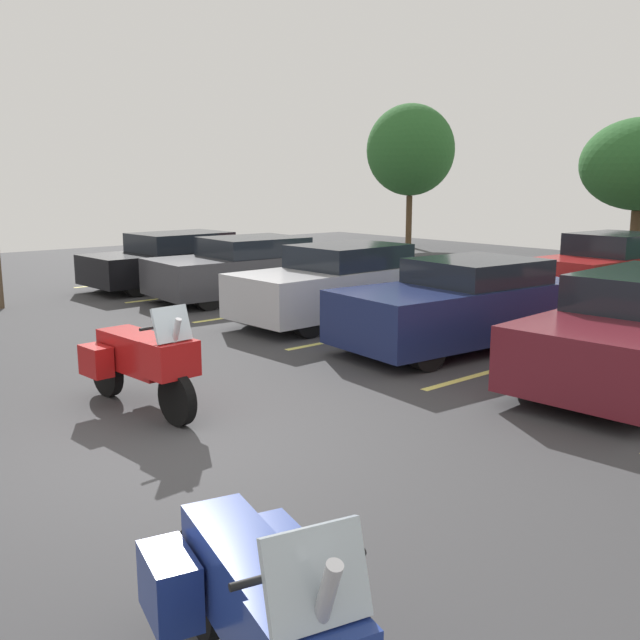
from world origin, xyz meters
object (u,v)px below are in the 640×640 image
car_silver (344,283)px  car_far_red (611,265)px  car_black (178,260)px  car_charcoal (250,268)px  motorcycle_touring (143,359)px  motorcycle_second (256,612)px  car_navy (462,305)px

car_silver → car_far_red: car_silver is taller
car_black → car_charcoal: 2.73m
motorcycle_touring → car_silver: bearing=115.5°
car_black → car_far_red: 10.70m
car_silver → car_far_red: 7.28m
motorcycle_second → car_far_red: bearing=112.2°
car_black → car_far_red: size_ratio=1.08×
motorcycle_touring → car_black: (-8.76, 5.36, 0.04)m
motorcycle_touring → motorcycle_second: 5.33m
motorcycle_second → car_silver: 10.74m
motorcycle_second → car_far_red: car_far_red is taller
car_black → car_navy: size_ratio=1.08×
car_far_red → car_silver: bearing=-103.7°
motorcycle_second → car_silver: car_silver is taller
car_black → car_navy: 9.05m
car_charcoal → motorcycle_touring: bearing=-43.5°
motorcycle_touring → car_silver: size_ratio=0.47×
car_charcoal → car_silver: size_ratio=1.00×
car_navy → car_charcoal: bearing=178.1°
car_silver → car_navy: car_silver is taller
motorcycle_touring → car_navy: size_ratio=0.50×
motorcycle_touring → car_navy: (0.28, 5.53, 0.06)m
car_charcoal → car_far_red: (5.10, 6.95, 0.01)m
car_black → motorcycle_touring: bearing=-31.5°
car_navy → car_black: bearing=-178.9°
car_charcoal → car_far_red: size_ratio=1.06×
car_navy → car_silver: bearing=178.2°
car_black → car_charcoal: car_charcoal is taller
car_black → car_silver: car_silver is taller
motorcycle_second → car_navy: (-4.70, 7.42, 0.06)m
car_far_red → car_charcoal: bearing=-126.2°
motorcycle_touring → car_far_red: bearing=94.3°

